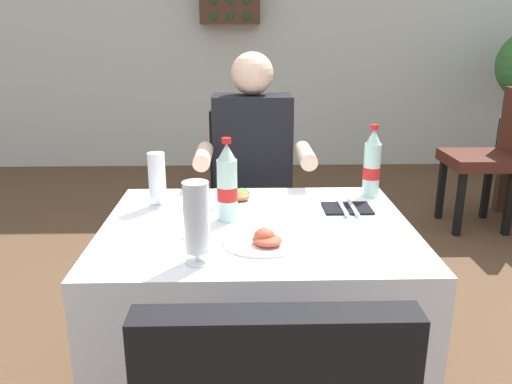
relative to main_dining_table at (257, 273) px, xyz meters
name	(u,v)px	position (x,y,z in m)	size (l,w,h in m)	color
back_wall	(246,3)	(0.00, 3.68, 1.04)	(11.00, 0.12, 3.19)	silver
main_dining_table	(257,273)	(0.00, 0.00, 0.00)	(1.02, 0.81, 0.74)	white
chair_far_diner_seat	(252,200)	(0.00, 0.80, 0.00)	(0.44, 0.50, 0.97)	black
seated_diner_far	(254,175)	(0.01, 0.69, 0.16)	(0.50, 0.46, 1.26)	#282D42
plate_near_camera	(263,240)	(0.01, -0.17, 0.19)	(0.23, 0.23, 0.06)	white
plate_far_diner	(237,199)	(-0.07, 0.23, 0.19)	(0.24, 0.24, 0.04)	white
beer_glass_left	(197,222)	(-0.17, -0.29, 0.30)	(0.07, 0.07, 0.23)	white
beer_glass_middle	(157,179)	(-0.35, 0.19, 0.28)	(0.07, 0.07, 0.20)	white
cola_bottle_primary	(372,165)	(0.45, 0.29, 0.30)	(0.07, 0.07, 0.28)	silver
cola_bottle_secondary	(227,185)	(-0.10, 0.04, 0.30)	(0.07, 0.07, 0.28)	silver
napkin_cutlery_set	(347,208)	(0.33, 0.14, 0.18)	(0.17, 0.19, 0.01)	black
background_chair_left	(493,151)	(1.68, 1.83, 0.00)	(0.50, 0.44, 0.97)	#4C2319
wall_bottle_rack	(230,0)	(-0.15, 3.51, 1.05)	(0.56, 0.21, 0.42)	#472D1E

